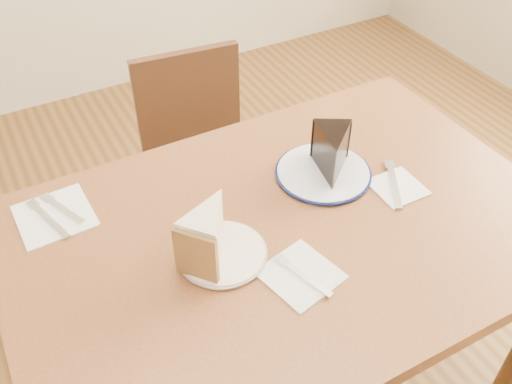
# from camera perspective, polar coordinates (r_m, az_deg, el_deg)

# --- Properties ---
(table) EXTENTS (1.20, 0.80, 0.75)m
(table) POSITION_cam_1_polar(r_m,az_deg,el_deg) (1.32, 2.95, -6.44)
(table) COLOR #582F18
(table) RESTS_ON ground
(chair_far) EXTENTS (0.44, 0.44, 0.81)m
(chair_far) POSITION_cam_1_polar(r_m,az_deg,el_deg) (1.87, -5.18, 2.34)
(chair_far) COLOR #331B0F
(chair_far) RESTS_ON ground
(plate_cream) EXTENTS (0.18, 0.18, 0.01)m
(plate_cream) POSITION_cam_1_polar(r_m,az_deg,el_deg) (1.18, -3.41, -6.17)
(plate_cream) COLOR white
(plate_cream) RESTS_ON table
(plate_navy) EXTENTS (0.22, 0.22, 0.01)m
(plate_navy) POSITION_cam_1_polar(r_m,az_deg,el_deg) (1.38, 6.73, 1.92)
(plate_navy) COLOR white
(plate_navy) RESTS_ON table
(carrot_cake) EXTENTS (0.15, 0.14, 0.11)m
(carrot_cake) POSITION_cam_1_polar(r_m,az_deg,el_deg) (1.14, -4.58, -4.14)
(carrot_cake) COLOR beige
(carrot_cake) RESTS_ON plate_cream
(chocolate_cake) EXTENTS (0.14, 0.15, 0.10)m
(chocolate_cake) POSITION_cam_1_polar(r_m,az_deg,el_deg) (1.34, 7.64, 3.57)
(chocolate_cake) COLOR black
(chocolate_cake) RESTS_ON plate_navy
(napkin_cream) EXTENTS (0.16, 0.16, 0.00)m
(napkin_cream) POSITION_cam_1_polar(r_m,az_deg,el_deg) (1.15, 4.47, -8.26)
(napkin_cream) COLOR white
(napkin_cream) RESTS_ON table
(napkin_navy) EXTENTS (0.11, 0.11, 0.00)m
(napkin_navy) POSITION_cam_1_polar(r_m,az_deg,el_deg) (1.38, 13.96, 0.46)
(napkin_navy) COLOR white
(napkin_navy) RESTS_ON table
(napkin_spare) EXTENTS (0.16, 0.16, 0.00)m
(napkin_spare) POSITION_cam_1_polar(r_m,az_deg,el_deg) (1.34, -19.50, -2.25)
(napkin_spare) COLOR white
(napkin_spare) RESTS_ON table
(fork_cream) EXTENTS (0.05, 0.14, 0.00)m
(fork_cream) POSITION_cam_1_polar(r_m,az_deg,el_deg) (1.15, 4.81, -8.37)
(fork_cream) COLOR silver
(fork_cream) RESTS_ON napkin_cream
(knife_navy) EXTENTS (0.10, 0.15, 0.00)m
(knife_navy) POSITION_cam_1_polar(r_m,az_deg,el_deg) (1.38, 13.63, 0.79)
(knife_navy) COLOR silver
(knife_navy) RESTS_ON napkin_navy
(fork_spare) EXTENTS (0.07, 0.13, 0.00)m
(fork_spare) POSITION_cam_1_polar(r_m,az_deg,el_deg) (1.35, -18.76, -1.61)
(fork_spare) COLOR silver
(fork_spare) RESTS_ON napkin_spare
(knife_spare) EXTENTS (0.06, 0.16, 0.00)m
(knife_spare) POSITION_cam_1_polar(r_m,az_deg,el_deg) (1.33, -20.04, -2.54)
(knife_spare) COLOR silver
(knife_spare) RESTS_ON napkin_spare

